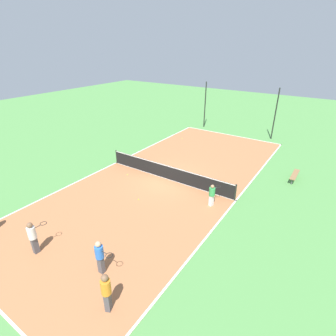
# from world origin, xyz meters

# --- Properties ---
(ground_plane) EXTENTS (80.00, 80.00, 0.00)m
(ground_plane) POSITION_xyz_m (0.00, 0.00, 0.00)
(ground_plane) COLOR #518E47
(court_surface) EXTENTS (10.33, 24.10, 0.02)m
(court_surface) POSITION_xyz_m (0.00, 0.00, 0.01)
(court_surface) COLOR #AD6B42
(court_surface) RESTS_ON ground_plane
(tennis_net) EXTENTS (10.13, 0.10, 1.11)m
(tennis_net) POSITION_xyz_m (0.00, 0.00, 0.58)
(tennis_net) COLOR black
(tennis_net) RESTS_ON court_surface
(bench) EXTENTS (0.36, 1.92, 0.45)m
(bench) POSITION_xyz_m (7.54, 4.99, 0.39)
(bench) COLOR olive
(bench) RESTS_ON ground_plane
(player_near_blue) EXTENTS (0.93, 0.36, 1.66)m
(player_near_blue) POSITION_xyz_m (2.40, -8.62, 0.97)
(player_near_blue) COLOR #4C4C51
(player_near_blue) RESTS_ON court_surface
(player_center_orange) EXTENTS (0.48, 0.48, 1.73)m
(player_center_orange) POSITION_xyz_m (3.91, -9.71, 1.01)
(player_center_orange) COLOR #4C4C51
(player_center_orange) RESTS_ON court_surface
(player_far_green) EXTENTS (0.53, 0.98, 1.41)m
(player_far_green) POSITION_xyz_m (4.05, -1.34, 0.82)
(player_far_green) COLOR white
(player_far_green) RESTS_ON court_surface
(player_far_white) EXTENTS (0.37, 0.94, 1.69)m
(player_far_white) POSITION_xyz_m (-1.02, -9.50, 1.00)
(player_far_white) COLOR #4C4C51
(player_far_white) RESTS_ON court_surface
(tennis_ball_midcourt) EXTENTS (0.07, 0.07, 0.07)m
(tennis_ball_midcourt) POSITION_xyz_m (-4.79, 9.87, 0.06)
(tennis_ball_midcourt) COLOR #CCE033
(tennis_ball_midcourt) RESTS_ON court_surface
(tennis_ball_left_sideline) EXTENTS (0.07, 0.07, 0.07)m
(tennis_ball_left_sideline) POSITION_xyz_m (-2.85, -1.16, 0.06)
(tennis_ball_left_sideline) COLOR #CCE033
(tennis_ball_left_sideline) RESTS_ON court_surface
(tennis_ball_far_baseline) EXTENTS (0.07, 0.07, 0.07)m
(tennis_ball_far_baseline) POSITION_xyz_m (0.02, -3.35, 0.06)
(tennis_ball_far_baseline) COLOR #CCE033
(tennis_ball_far_baseline) RESTS_ON court_surface
(tennis_ball_right_alley) EXTENTS (0.07, 0.07, 0.07)m
(tennis_ball_right_alley) POSITION_xyz_m (-3.70, 8.08, 0.06)
(tennis_ball_right_alley) COLOR #CCE033
(tennis_ball_right_alley) RESTS_ON court_surface
(fence_post_back_left) EXTENTS (0.12, 0.12, 5.07)m
(fence_post_back_left) POSITION_xyz_m (-3.84, 13.21, 2.54)
(fence_post_back_left) COLOR black
(fence_post_back_left) RESTS_ON ground_plane
(fence_post_back_right) EXTENTS (0.12, 0.12, 5.07)m
(fence_post_back_right) POSITION_xyz_m (3.84, 13.21, 2.54)
(fence_post_back_right) COLOR black
(fence_post_back_right) RESTS_ON ground_plane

